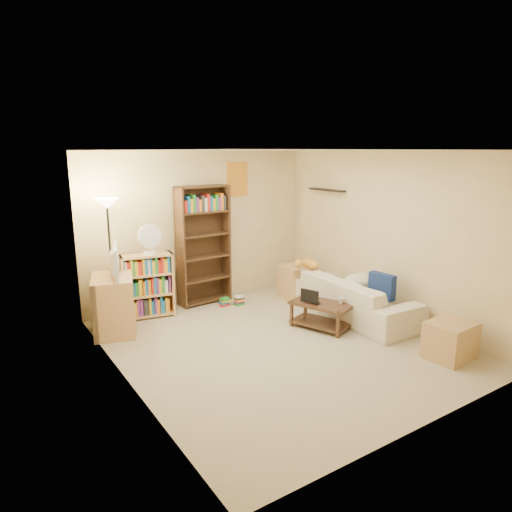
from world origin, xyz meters
name	(u,v)px	position (x,y,z in m)	size (l,w,h in m)	color
room	(280,222)	(0.00, 0.01, 1.62)	(4.50, 4.54, 2.52)	#BDAE8E
sofa	(354,297)	(1.55, 0.19, 0.31)	(0.92, 2.16, 0.62)	beige
navy_pillow	(382,286)	(1.63, -0.27, 0.59)	(0.41, 0.12, 0.37)	navy
cream_blanket	(360,281)	(1.71, 0.24, 0.53)	(0.57, 0.41, 0.24)	beige
tabby_cat	(308,264)	(1.31, 1.02, 0.70)	(0.49, 0.19, 0.17)	gold
coffee_table	(321,312)	(0.83, 0.12, 0.23)	(0.73, 0.95, 0.37)	#442C1A
laptop	(314,301)	(0.78, 0.23, 0.39)	(0.21, 0.30, 0.02)	black
laptop_screen	(310,296)	(0.67, 0.19, 0.49)	(0.01, 0.28, 0.19)	white
mug	(341,301)	(1.04, -0.06, 0.42)	(0.13, 0.13, 0.09)	white
tv_remote	(307,297)	(0.82, 0.41, 0.38)	(0.05, 0.15, 0.02)	black
tv_stand	(114,305)	(-1.70, 1.57, 0.40)	(0.54, 0.75, 0.81)	tan
television	(110,262)	(-1.70, 1.57, 1.02)	(0.32, 0.75, 0.44)	black
tall_bookshelf	(204,242)	(-0.04, 2.05, 1.03)	(0.89, 0.34, 1.95)	#472D1B
short_bookshelf	(148,286)	(-1.08, 1.92, 0.49)	(0.81, 0.43, 0.98)	#D6B868
desk_fan	(150,239)	(-1.02, 1.87, 1.22)	(0.35, 0.20, 0.46)	white
floor_lamp	(108,226)	(-1.67, 1.66, 1.49)	(0.32, 0.32, 1.87)	black
side_table	(297,282)	(1.39, 1.37, 0.29)	(0.50, 0.50, 0.58)	tan
end_cabinet	(450,340)	(1.51, -1.50, 0.23)	(0.55, 0.46, 0.46)	tan
book_stacks	(233,301)	(0.27, 1.67, 0.08)	(0.38, 0.22, 0.16)	red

